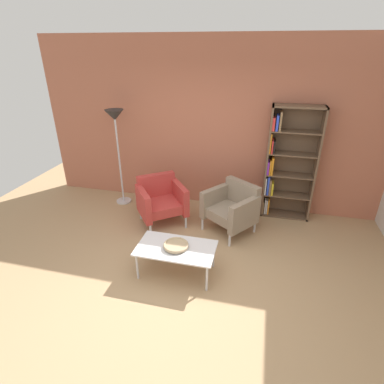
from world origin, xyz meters
name	(u,v)px	position (x,y,z in m)	size (l,w,h in m)	color
ground_plane	(180,291)	(0.00, 0.00, 0.00)	(8.32, 8.32, 0.00)	tan
brick_back_panel	(217,127)	(0.00, 2.46, 1.45)	(6.40, 0.12, 2.90)	#B2664C
bookshelf_tall	(286,165)	(1.21, 2.25, 0.93)	(0.80, 0.30, 1.90)	brown
coffee_table_low	(176,249)	(-0.14, 0.33, 0.37)	(1.00, 0.56, 0.40)	silver
decorative_bowl	(176,245)	(-0.14, 0.33, 0.43)	(0.32, 0.32, 0.05)	tan
armchair_by_bookshelf	(232,207)	(0.43, 1.54, 0.41)	(0.95, 0.93, 0.78)	gray
armchair_spare_guest	(161,200)	(-0.75, 1.51, 0.41)	(0.95, 0.94, 0.78)	#B73833
floor_lamp_torchiere	(116,127)	(-1.70, 2.03, 1.45)	(0.32, 0.32, 1.74)	silver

